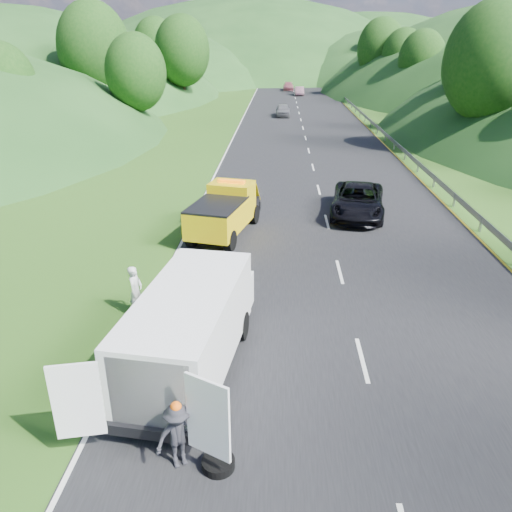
{
  "coord_description": "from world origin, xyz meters",
  "views": [
    {
      "loc": [
        0.48,
        -14.19,
        8.5
      ],
      "look_at": [
        -0.28,
        2.48,
        1.3
      ],
      "focal_mm": 35.0,
      "sensor_mm": 36.0,
      "label": 1
    }
  ],
  "objects_px": {
    "suitcase": "(152,301)",
    "passing_suv": "(357,215)",
    "white_van": "(191,325)",
    "worker": "(181,464)",
    "spare_tire": "(218,468)",
    "tow_truck": "(225,210)",
    "woman": "(138,314)",
    "child": "(194,321)"
  },
  "relations": [
    {
      "from": "worker",
      "to": "spare_tire",
      "type": "distance_m",
      "value": 0.84
    },
    {
      "from": "suitcase",
      "to": "spare_tire",
      "type": "distance_m",
      "value": 7.57
    },
    {
      "from": "white_van",
      "to": "child",
      "type": "distance_m",
      "value": 2.98
    },
    {
      "from": "child",
      "to": "suitcase",
      "type": "relative_size",
      "value": 2.06
    },
    {
      "from": "tow_truck",
      "to": "white_van",
      "type": "height_order",
      "value": "white_van"
    },
    {
      "from": "child",
      "to": "suitcase",
      "type": "bearing_deg",
      "value": 170.36
    },
    {
      "from": "white_van",
      "to": "suitcase",
      "type": "relative_size",
      "value": 13.7
    },
    {
      "from": "woman",
      "to": "child",
      "type": "relative_size",
      "value": 1.56
    },
    {
      "from": "tow_truck",
      "to": "white_van",
      "type": "bearing_deg",
      "value": -75.6
    },
    {
      "from": "woman",
      "to": "worker",
      "type": "bearing_deg",
      "value": -149.02
    },
    {
      "from": "worker",
      "to": "woman",
      "type": "bearing_deg",
      "value": 82.71
    },
    {
      "from": "white_van",
      "to": "worker",
      "type": "bearing_deg",
      "value": -77.89
    },
    {
      "from": "tow_truck",
      "to": "suitcase",
      "type": "relative_size",
      "value": 10.84
    },
    {
      "from": "woman",
      "to": "passing_suv",
      "type": "xyz_separation_m",
      "value": [
        8.87,
        10.84,
        0.0
      ]
    },
    {
      "from": "woman",
      "to": "tow_truck",
      "type": "bearing_deg",
      "value": -7.08
    },
    {
      "from": "worker",
      "to": "spare_tire",
      "type": "height_order",
      "value": "worker"
    },
    {
      "from": "tow_truck",
      "to": "passing_suv",
      "type": "height_order",
      "value": "tow_truck"
    },
    {
      "from": "tow_truck",
      "to": "white_van",
      "type": "distance_m",
      "value": 10.76
    },
    {
      "from": "worker",
      "to": "suitcase",
      "type": "bearing_deg",
      "value": 78.63
    },
    {
      "from": "tow_truck",
      "to": "child",
      "type": "bearing_deg",
      "value": -78.06
    },
    {
      "from": "woman",
      "to": "worker",
      "type": "distance_m",
      "value": 6.96
    },
    {
      "from": "tow_truck",
      "to": "child",
      "type": "relative_size",
      "value": 5.25
    },
    {
      "from": "white_van",
      "to": "passing_suv",
      "type": "distance_m",
      "value": 15.33
    },
    {
      "from": "child",
      "to": "passing_suv",
      "type": "relative_size",
      "value": 0.2
    },
    {
      "from": "white_van",
      "to": "worker",
      "type": "distance_m",
      "value": 3.75
    },
    {
      "from": "tow_truck",
      "to": "spare_tire",
      "type": "distance_m",
      "value": 14.37
    },
    {
      "from": "tow_truck",
      "to": "suitcase",
      "type": "xyz_separation_m",
      "value": [
        -1.8,
        -7.36,
        -0.89
      ]
    },
    {
      "from": "white_van",
      "to": "spare_tire",
      "type": "relative_size",
      "value": 10.19
    },
    {
      "from": "woman",
      "to": "child",
      "type": "xyz_separation_m",
      "value": [
        1.99,
        -0.38,
        0.0
      ]
    },
    {
      "from": "tow_truck",
      "to": "passing_suv",
      "type": "bearing_deg",
      "value": 37.99
    },
    {
      "from": "woman",
      "to": "suitcase",
      "type": "relative_size",
      "value": 3.22
    },
    {
      "from": "white_van",
      "to": "worker",
      "type": "height_order",
      "value": "white_van"
    },
    {
      "from": "white_van",
      "to": "worker",
      "type": "relative_size",
      "value": 4.67
    },
    {
      "from": "worker",
      "to": "passing_suv",
      "type": "height_order",
      "value": "same"
    },
    {
      "from": "white_van",
      "to": "passing_suv",
      "type": "xyz_separation_m",
      "value": [
        6.49,
        13.82,
        -1.42
      ]
    },
    {
      "from": "white_van",
      "to": "spare_tire",
      "type": "xyz_separation_m",
      "value": [
        1.1,
        -3.51,
        -1.42
      ]
    },
    {
      "from": "suitcase",
      "to": "woman",
      "type": "bearing_deg",
      "value": -132.63
    },
    {
      "from": "white_van",
      "to": "woman",
      "type": "relative_size",
      "value": 4.26
    },
    {
      "from": "tow_truck",
      "to": "woman",
      "type": "height_order",
      "value": "tow_truck"
    },
    {
      "from": "child",
      "to": "suitcase",
      "type": "height_order",
      "value": "child"
    },
    {
      "from": "suitcase",
      "to": "passing_suv",
      "type": "relative_size",
      "value": 0.09
    },
    {
      "from": "tow_truck",
      "to": "woman",
      "type": "relative_size",
      "value": 3.37
    }
  ]
}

